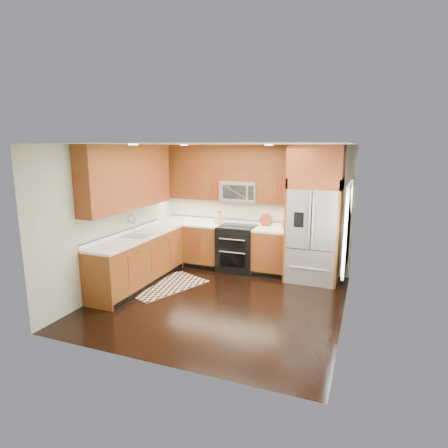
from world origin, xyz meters
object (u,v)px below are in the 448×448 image
at_px(refrigerator, 314,214).
at_px(rug, 165,285).
at_px(range, 237,248).
at_px(knife_block, 219,219).
at_px(utensil_crock, 286,222).

xyz_separation_m(refrigerator, rug, (-2.50, -1.32, -1.30)).
bearing_deg(range, knife_block, 168.73).
bearing_deg(range, refrigerator, -1.40).
xyz_separation_m(rug, knife_block, (0.51, 1.45, 1.05)).
relative_size(refrigerator, utensil_crock, 6.92).
bearing_deg(rug, knife_block, 93.11).
distance_m(range, refrigerator, 1.76).
xyz_separation_m(range, rug, (-0.95, -1.36, -0.46)).
bearing_deg(knife_block, range, -11.27).
relative_size(range, utensil_crock, 2.51).
bearing_deg(range, utensil_crock, 8.19).
distance_m(rug, knife_block, 1.86).
bearing_deg(utensil_crock, refrigerator, -17.37).
height_order(range, refrigerator, refrigerator).
bearing_deg(refrigerator, range, 178.60).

